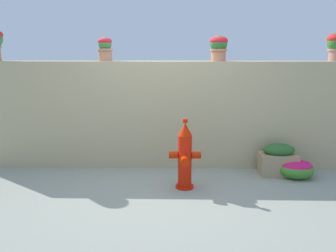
{
  "coord_description": "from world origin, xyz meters",
  "views": [
    {
      "loc": [
        0.24,
        -4.54,
        1.78
      ],
      "look_at": [
        0.1,
        0.87,
        0.66
      ],
      "focal_mm": 39.64,
      "sensor_mm": 36.0,
      "label": 1
    }
  ],
  "objects_px": {
    "planter_box": "(278,160)",
    "potted_plant_1": "(105,47)",
    "potted_plant_2": "(219,46)",
    "flower_bush_left": "(296,168)",
    "fire_hydrant": "(185,157)"
  },
  "relations": [
    {
      "from": "potted_plant_1",
      "to": "fire_hydrant",
      "type": "bearing_deg",
      "value": -40.7
    },
    {
      "from": "potted_plant_1",
      "to": "flower_bush_left",
      "type": "height_order",
      "value": "potted_plant_1"
    },
    {
      "from": "potted_plant_1",
      "to": "fire_hydrant",
      "type": "height_order",
      "value": "potted_plant_1"
    },
    {
      "from": "fire_hydrant",
      "to": "planter_box",
      "type": "height_order",
      "value": "fire_hydrant"
    },
    {
      "from": "potted_plant_2",
      "to": "flower_bush_left",
      "type": "distance_m",
      "value": 2.08
    },
    {
      "from": "potted_plant_1",
      "to": "planter_box",
      "type": "bearing_deg",
      "value": -10.0
    },
    {
      "from": "potted_plant_2",
      "to": "planter_box",
      "type": "distance_m",
      "value": 1.87
    },
    {
      "from": "potted_plant_1",
      "to": "planter_box",
      "type": "xyz_separation_m",
      "value": [
        2.55,
        -0.45,
        -1.6
      ]
    },
    {
      "from": "fire_hydrant",
      "to": "planter_box",
      "type": "bearing_deg",
      "value": 22.71
    },
    {
      "from": "potted_plant_2",
      "to": "flower_bush_left",
      "type": "height_order",
      "value": "potted_plant_2"
    },
    {
      "from": "planter_box",
      "to": "flower_bush_left",
      "type": "bearing_deg",
      "value": -28.35
    },
    {
      "from": "potted_plant_1",
      "to": "planter_box",
      "type": "distance_m",
      "value": 3.04
    },
    {
      "from": "potted_plant_1",
      "to": "potted_plant_2",
      "type": "relative_size",
      "value": 0.94
    },
    {
      "from": "fire_hydrant",
      "to": "potted_plant_2",
      "type": "bearing_deg",
      "value": 62.56
    },
    {
      "from": "planter_box",
      "to": "potted_plant_1",
      "type": "bearing_deg",
      "value": 170.0
    }
  ]
}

